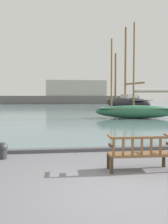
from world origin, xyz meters
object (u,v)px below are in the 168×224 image
object	(u,v)px
sailboat_nearest_port	(135,110)
park_bench	(139,153)
mooring_bollard	(2,150)
sailboat_distant_harbor	(126,102)

from	to	relation	value
sailboat_nearest_port	park_bench	bearing A→B (deg)	-108.26
park_bench	mooring_bollard	xyz separation A→B (m)	(-3.77, 1.70, -0.20)
sailboat_distant_harbor	sailboat_nearest_port	xyz separation A→B (m)	(-3.81, -15.53, -0.39)
sailboat_distant_harbor	sailboat_nearest_port	world-z (taller)	sailboat_distant_harbor
park_bench	mooring_bollard	distance (m)	4.14
mooring_bollard	sailboat_distant_harbor	bearing A→B (deg)	66.37
park_bench	sailboat_distant_harbor	bearing A→B (deg)	74.04
sailboat_distant_harbor	mooring_bollard	bearing A→B (deg)	-113.63
park_bench	sailboat_distant_harbor	size ratio (longest dim) A/B	0.12
park_bench	sailboat_distant_harbor	xyz separation A→B (m)	(8.52, 29.79, 0.68)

